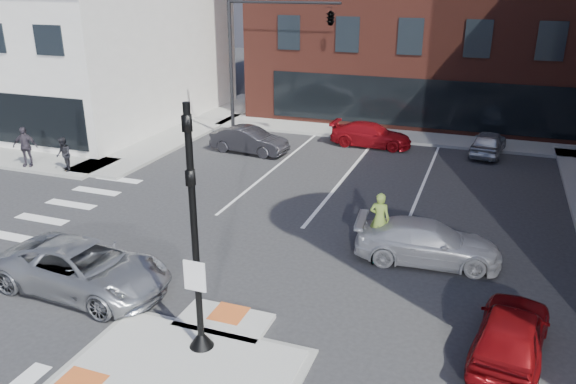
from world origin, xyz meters
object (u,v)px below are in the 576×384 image
at_px(bg_car_red, 371,135).
at_px(bg_car_dark, 249,140).
at_px(pedestrian_b, 25,147).
at_px(red_sedan, 511,333).
at_px(white_pickup, 427,242).
at_px(silver_suv, 84,268).
at_px(cyclist, 378,235).
at_px(pedestrian_a, 64,155).
at_px(bg_car_silver, 488,143).

bearing_deg(bg_car_red, bg_car_dark, 122.28).
xyz_separation_m(bg_car_red, pedestrian_b, (-14.48, -9.50, 0.47)).
xyz_separation_m(red_sedan, white_pickup, (-2.47, 4.30, 0.00)).
distance_m(silver_suv, bg_car_dark, 14.39).
distance_m(bg_car_red, cyclist, 13.06).
relative_size(pedestrian_a, pedestrian_b, 0.83).
bearing_deg(pedestrian_a, bg_car_red, 75.64).
bearing_deg(bg_car_red, pedestrian_a, 128.97).
relative_size(red_sedan, bg_car_red, 0.90).
bearing_deg(pedestrian_a, pedestrian_b, -142.11).
height_order(bg_car_dark, pedestrian_b, pedestrian_b).
relative_size(white_pickup, cyclist, 2.07).
bearing_deg(bg_car_silver, pedestrian_b, 32.78).
distance_m(white_pickup, pedestrian_b, 19.26).
bearing_deg(silver_suv, bg_car_dark, 7.98).
bearing_deg(bg_car_red, white_pickup, -158.80).
height_order(bg_car_red, pedestrian_a, pedestrian_a).
distance_m(silver_suv, cyclist, 9.04).
bearing_deg(red_sedan, white_pickup, -52.31).
xyz_separation_m(red_sedan, bg_car_silver, (-1.01, 17.30, -0.03)).
xyz_separation_m(cyclist, pedestrian_a, (-15.28, 3.21, 0.20)).
distance_m(white_pickup, bg_car_red, 13.30).
distance_m(bg_car_silver, cyclist, 13.55).
bearing_deg(red_sedan, bg_car_dark, -38.78).
xyz_separation_m(bg_car_silver, cyclist, (-3.00, -13.21, 0.11)).
xyz_separation_m(bg_car_dark, bg_car_red, (5.66, 3.41, -0.04)).
bearing_deg(white_pickup, cyclist, 92.19).
xyz_separation_m(pedestrian_a, pedestrian_b, (-2.21, 0.00, 0.16)).
relative_size(white_pickup, pedestrian_a, 2.87).
xyz_separation_m(silver_suv, pedestrian_b, (-9.99, 8.25, 0.38)).
xyz_separation_m(red_sedan, cyclist, (-4.00, 4.09, 0.08)).
xyz_separation_m(silver_suv, pedestrian_a, (-7.78, 8.25, 0.22)).
bearing_deg(cyclist, pedestrian_a, -10.19).
bearing_deg(silver_suv, bg_car_silver, -26.57).
bearing_deg(pedestrian_b, silver_suv, -62.82).
height_order(bg_car_silver, pedestrian_b, pedestrian_b).
distance_m(bg_car_silver, pedestrian_b, 22.80).
relative_size(bg_car_dark, pedestrian_a, 2.56).
distance_m(silver_suv, white_pickup, 10.45).
bearing_deg(pedestrian_b, pedestrian_a, -23.27).
relative_size(silver_suv, pedestrian_a, 3.27).
bearing_deg(pedestrian_a, bg_car_silver, 66.58).
bearing_deg(bg_car_dark, bg_car_silver, -65.36).
distance_m(bg_car_silver, pedestrian_a, 20.83).
relative_size(red_sedan, pedestrian_b, 2.04).
relative_size(bg_car_dark, bg_car_red, 0.94).
height_order(silver_suv, cyclist, cyclist).
bearing_deg(silver_suv, white_pickup, -56.48).
xyz_separation_m(bg_car_dark, pedestrian_b, (-8.83, -6.09, 0.43)).
distance_m(red_sedan, bg_car_silver, 17.33).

